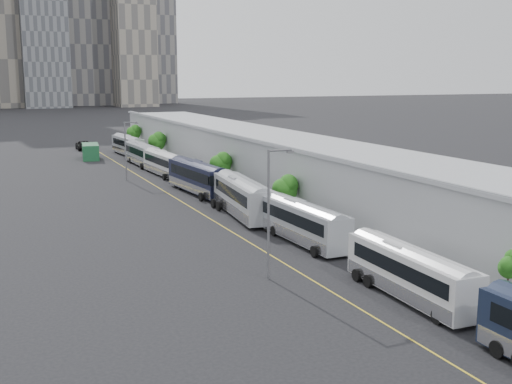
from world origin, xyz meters
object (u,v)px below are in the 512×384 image
bus_8 (128,147)px  street_lamp_far (127,146)px  bus_2 (410,278)px  bus_5 (198,180)px  bus_3 (302,226)px  bus_7 (142,156)px  bus_4 (243,200)px  bus_6 (164,165)px  street_lamp_near (271,206)px  suv (84,146)px  shipping_container (91,152)px

bus_8 → street_lamp_far: 29.41m
bus_2 → bus_5: (-0.47, 42.21, 0.22)m
bus_3 → bus_7: size_ratio=0.99×
bus_4 → bus_8: size_ratio=1.10×
bus_3 → bus_8: size_ratio=0.99×
bus_5 → bus_6: (0.03, 16.10, -0.19)m
bus_7 → street_lamp_near: 63.14m
bus_3 → street_lamp_far: (-6.60, 40.19, 3.27)m
bus_6 → bus_4: bearing=-93.1°
bus_2 → bus_7: (-0.76, 70.37, 0.07)m
bus_5 → bus_8: size_ratio=1.10×
bus_3 → suv: bus_3 is taller
bus_3 → street_lamp_far: size_ratio=1.52×
street_lamp_near → suv: (0.60, 88.98, -4.56)m
bus_2 → street_lamp_far: size_ratio=1.46×
bus_2 → bus_4: bus_4 is taller
bus_2 → bus_4: 27.87m
bus_5 → shipping_container: (-6.77, 39.51, -0.37)m
bus_4 → bus_6: (-0.01, 30.44, -0.19)m
bus_4 → shipping_container: size_ratio=2.06×
bus_6 → suv: bus_6 is taller
bus_4 → bus_6: bearing=96.0°
bus_2 → bus_3: (0.25, 15.70, 0.07)m
street_lamp_far → bus_2: bearing=-83.5°
bus_2 → shipping_container: bearing=96.7°
bus_2 → bus_3: 15.70m
bus_6 → bus_8: bearing=85.9°
bus_2 → bus_7: size_ratio=0.95×
shipping_container → bus_6: bearing=-66.0°
bus_2 → bus_5: size_ratio=0.86×
bus_4 → bus_5: 14.35m
bus_4 → suv: bearing=100.6°
bus_3 → bus_6: 42.61m
bus_7 → street_lamp_near: (-5.84, -62.75, 3.89)m
bus_5 → suv: bus_5 is taller
bus_7 → street_lamp_near: bearing=-97.1°
shipping_container → street_lamp_near: bearing=-81.7°
suv → bus_2: bearing=-85.0°
bus_7 → bus_4: bearing=-91.4°
bus_4 → suv: (-5.57, 68.74, -0.82)m
street_lamp_near → shipping_container: bearing=90.5°
bus_8 → suv: 13.61m
bus_7 → street_lamp_near: street_lamp_near is taller
bus_2 → bus_4: size_ratio=0.86×
bus_4 → bus_7: (-0.33, 42.51, -0.14)m
bus_3 → shipping_container: bearing=94.8°
bus_3 → street_lamp_near: 11.27m
bus_2 → bus_8: (0.01, 84.41, 0.07)m
bus_4 → bus_8: 56.56m
bus_3 → bus_8: (-0.23, 68.72, 0.01)m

